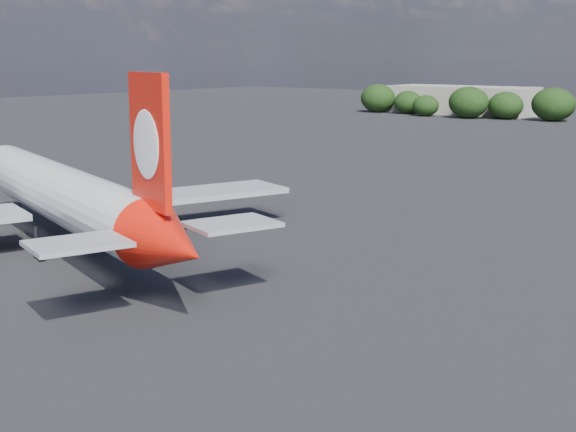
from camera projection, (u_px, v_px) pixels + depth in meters
The scene contains 3 objects.
ground at pixel (441, 203), 93.39m from camera, with size 500.00×500.00×0.00m, color black.
qantas_airliner at pixel (68, 198), 68.92m from camera, with size 47.55×45.65×15.87m.
terminal_building at pixel (462, 100), 233.20m from camera, with size 42.00×16.00×8.00m.
Camera 1 is at (44.07, -22.54, 16.97)m, focal length 50.00 mm.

